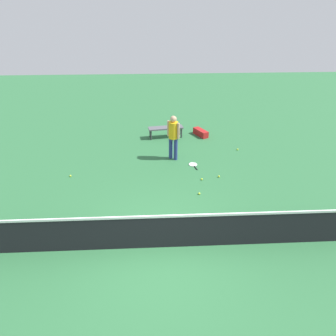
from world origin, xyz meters
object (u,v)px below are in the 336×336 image
Objects in this scene: tennis_ball_near_player at (199,194)px; tennis_ball_stray_left at (202,226)px; tennis_ball_by_net at (202,179)px; equipment_bag at (200,132)px; tennis_ball_stray_right at (238,149)px; tennis_racket_near_player at (193,165)px; tennis_ball_baseline at (70,176)px; player_near_side at (173,134)px; courtside_bench at (166,129)px; tennis_ball_midcourt at (219,176)px.

tennis_ball_near_player is 1.00× the size of tennis_ball_stray_left.
tennis_ball_near_player is 1.00× the size of tennis_ball_by_net.
tennis_ball_near_player is 4.71m from equipment_bag.
tennis_ball_near_player is at bearing -95.33° from tennis_ball_stray_left.
tennis_ball_stray_right is 2.06m from equipment_bag.
equipment_bag is at bearing -103.27° from tennis_racket_near_player.
tennis_ball_by_net is 1.00× the size of tennis_ball_stray_left.
tennis_racket_near_player is at bearing 76.73° from equipment_bag.
tennis_ball_by_net is 2.40m from tennis_ball_stray_left.
tennis_ball_near_player is 1.00× the size of tennis_ball_baseline.
tennis_ball_baseline is 6.48m from tennis_ball_stray_right.
tennis_ball_near_player reaches higher than tennis_racket_near_player.
tennis_ball_stray_left is (-0.51, 3.98, -0.98)m from player_near_side.
tennis_ball_stray_right is (-1.78, -2.21, 0.00)m from tennis_ball_by_net.
courtside_bench is at bearing -73.97° from tennis_ball_by_net.
tennis_racket_near_player is 2.25m from tennis_ball_stray_right.
player_near_side is 2.73m from equipment_bag.
tennis_ball_near_player is 4.43m from tennis_ball_baseline.
tennis_ball_stray_right is 0.08× the size of equipment_bag.
tennis_ball_baseline is (5.06, -0.29, 0.00)m from tennis_ball_midcourt.
tennis_racket_near_player is 2.83m from equipment_bag.
tennis_ball_stray_right is (-2.13, -4.59, 0.00)m from tennis_ball_stray_left.
tennis_ball_near_player is 1.00× the size of tennis_ball_stray_right.
tennis_ball_midcourt is (-1.47, 1.45, -0.98)m from player_near_side.
tennis_racket_near_player is 3.44m from tennis_ball_stray_left.
tennis_ball_baseline is at bearing 43.46° from courtside_bench.
tennis_ball_near_player is at bearing 88.54° from tennis_racket_near_player.
tennis_ball_near_player is 0.87m from tennis_ball_by_net.
equipment_bag is at bearing -97.37° from tennis_ball_by_net.
tennis_ball_stray_left reaches higher than tennis_racket_near_player.
tennis_ball_stray_left is (0.19, 3.44, 0.02)m from tennis_racket_near_player.
tennis_ball_near_player is 0.04× the size of courtside_bench.
courtside_bench is 1.57m from equipment_bag.
tennis_ball_stray_left is at bearing 96.64° from courtside_bench.
player_near_side is at bearing -37.82° from tennis_racket_near_player.
tennis_racket_near_player is at bearing 142.18° from player_near_side.
tennis_racket_near_player is (-0.70, 0.55, -1.00)m from player_near_side.
tennis_ball_baseline is at bearing -16.89° from tennis_ball_near_player.
player_near_side reaches higher than tennis_ball_midcourt.
tennis_ball_by_net is at bearing 174.38° from tennis_ball_baseline.
player_near_side is at bearing -75.07° from tennis_ball_near_player.
tennis_ball_stray_left is at bearing 145.50° from tennis_ball_baseline.
tennis_ball_by_net reaches higher than tennis_racket_near_player.
tennis_ball_baseline is at bearing -5.62° from tennis_ball_by_net.
tennis_ball_stray_right is (-1.99, -3.06, 0.00)m from tennis_ball_near_player.
equipment_bag reaches higher than tennis_ball_by_net.
tennis_ball_stray_right is at bearing -119.64° from tennis_ball_midcourt.
tennis_ball_near_player and tennis_ball_midcourt have the same top height.
tennis_ball_stray_left is (0.96, 2.53, 0.00)m from tennis_ball_midcourt.
courtside_bench is (1.66, -3.50, 0.38)m from tennis_ball_midcourt.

